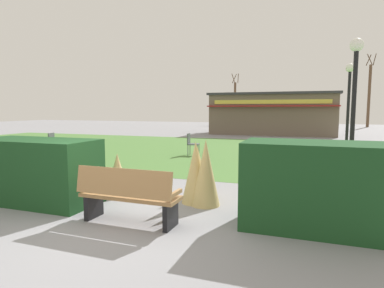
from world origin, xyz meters
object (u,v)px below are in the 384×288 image
object	(u,v)px
lamppost_far	(349,97)
cafe_chair_west	(191,142)
tree_left_bg	(369,95)
lamppost_mid	(354,90)
tree_right_bg	(235,102)
cafe_chair_east	(54,142)
food_kiosk	(273,114)
park_bench	(128,195)
parked_car_west_slot	(249,121)

from	to	relation	value
lamppost_far	cafe_chair_west	bearing A→B (deg)	-154.06
cafe_chair_west	tree_left_bg	bearing A→B (deg)	68.26
lamppost_mid	cafe_chair_west	size ratio (longest dim) A/B	4.24
lamppost_far	tree_right_bg	world-z (taller)	tree_right_bg
tree_left_bg	tree_right_bg	world-z (taller)	tree_left_bg
lamppost_far	cafe_chair_east	xyz separation A→B (m)	(-11.43, -4.66, -1.87)
lamppost_mid	food_kiosk	distance (m)	15.60
park_bench	food_kiosk	world-z (taller)	food_kiosk
tree_right_bg	parked_car_west_slot	bearing A→B (deg)	-64.33
lamppost_mid	cafe_chair_west	xyz separation A→B (m)	(-5.62, 2.47, -1.87)
cafe_chair_east	tree_left_bg	size ratio (longest dim) A/B	0.12
lamppost_far	food_kiosk	size ratio (longest dim) A/B	0.42
lamppost_far	cafe_chair_east	distance (m)	12.49
cafe_chair_east	tree_left_bg	xyz separation A→B (m)	(15.54, 27.14, 2.80)
cafe_chair_west	tree_right_bg	world-z (taller)	tree_right_bg
food_kiosk	lamppost_mid	bearing A→B (deg)	-76.19
park_bench	cafe_chair_west	size ratio (longest dim) A/B	1.92
lamppost_far	cafe_chair_west	distance (m)	6.95
cafe_chair_west	parked_car_west_slot	world-z (taller)	parked_car_west_slot
lamppost_mid	cafe_chair_west	bearing A→B (deg)	156.28
lamppost_far	tree_right_bg	xyz separation A→B (m)	(-10.26, 24.60, 0.32)
tree_left_bg	lamppost_mid	bearing A→B (deg)	-99.20
tree_right_bg	park_bench	bearing A→B (deg)	-80.41
lamppost_far	tree_left_bg	size ratio (longest dim) A/B	0.51
lamppost_mid	park_bench	bearing A→B (deg)	-125.42
food_kiosk	cafe_chair_east	bearing A→B (deg)	-116.93
lamppost_far	parked_car_west_slot	bearing A→B (deg)	111.64
park_bench	cafe_chair_east	distance (m)	9.46
park_bench	tree_left_bg	xyz separation A→B (m)	(8.38, 33.32, 2.85)
food_kiosk	tree_right_bg	world-z (taller)	tree_right_bg
parked_car_west_slot	tree_right_bg	size ratio (longest dim) A/B	0.70
food_kiosk	tree_left_bg	distance (m)	15.29
park_bench	cafe_chair_west	world-z (taller)	park_bench
lamppost_mid	cafe_chair_west	distance (m)	6.42
lamppost_far	tree_right_bg	size ratio (longest dim) A/B	0.61
lamppost_far	food_kiosk	bearing A→B (deg)	112.96
food_kiosk	parked_car_west_slot	distance (m)	9.58
food_kiosk	tree_left_bg	size ratio (longest dim) A/B	1.23
park_bench	lamppost_mid	bearing A→B (deg)	54.58
cafe_chair_west	cafe_chair_east	bearing A→B (deg)	-162.25
lamppost_far	cafe_chair_west	world-z (taller)	lamppost_far
park_bench	cafe_chair_east	size ratio (longest dim) A/B	1.92
food_kiosk	cafe_chair_east	world-z (taller)	food_kiosk
cafe_chair_east	lamppost_far	bearing A→B (deg)	22.18
parked_car_west_slot	tree_left_bg	size ratio (longest dim) A/B	0.58
lamppost_mid	tree_left_bg	distance (m)	28.26
tree_left_bg	tree_right_bg	xyz separation A→B (m)	(-14.37, 2.12, -0.62)
lamppost_far	parked_car_west_slot	distance (m)	20.17
parked_car_west_slot	tree_right_bg	world-z (taller)	tree_right_bg
tree_left_bg	lamppost_far	bearing A→B (deg)	-100.36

